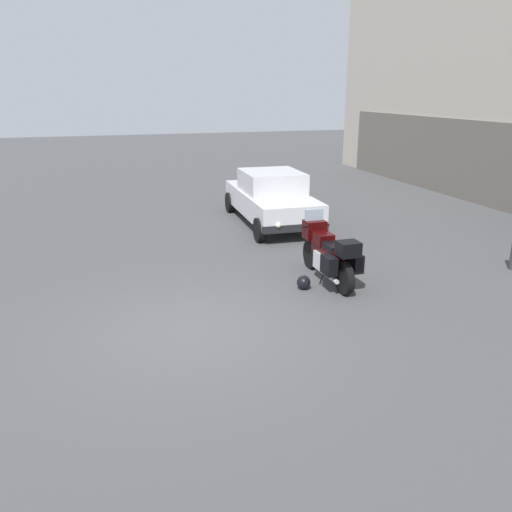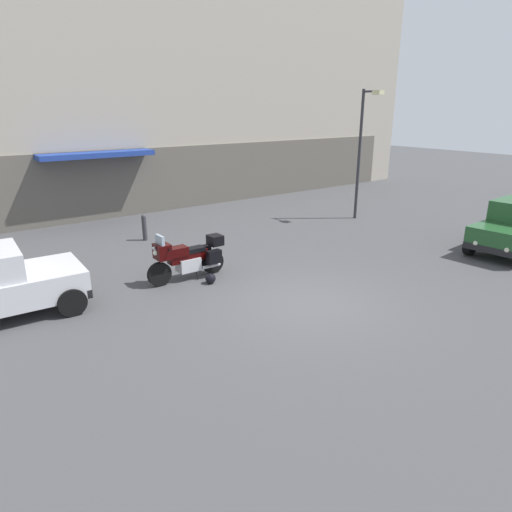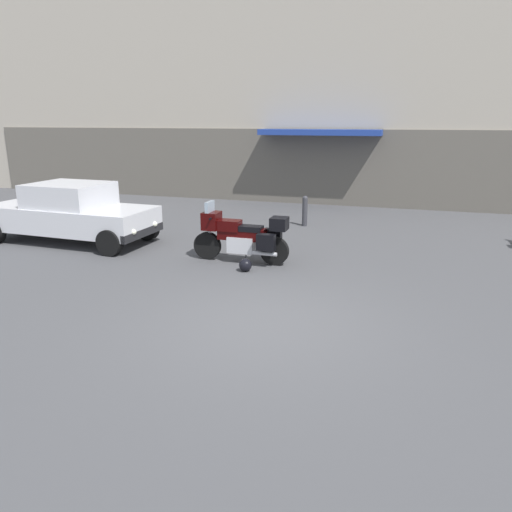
# 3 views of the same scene
# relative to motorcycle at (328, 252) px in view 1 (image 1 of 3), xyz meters

# --- Properties ---
(ground_plane) EXTENTS (80.00, 80.00, 0.00)m
(ground_plane) POSITION_rel_motorcycle_xyz_m (1.51, -3.18, -0.62)
(ground_plane) COLOR #424244
(motorcycle) EXTENTS (2.26, 0.76, 1.36)m
(motorcycle) POSITION_rel_motorcycle_xyz_m (0.00, 0.00, 0.00)
(motorcycle) COLOR black
(motorcycle) RESTS_ON ground
(helmet) EXTENTS (0.28, 0.28, 0.28)m
(helmet) POSITION_rel_motorcycle_xyz_m (0.30, -0.65, -0.48)
(helmet) COLOR black
(helmet) RESTS_ON ground
(car_sedan_far) EXTENTS (4.63, 2.05, 1.56)m
(car_sedan_far) POSITION_rel_motorcycle_xyz_m (-4.94, 0.45, 0.16)
(car_sedan_far) COLOR silver
(car_sedan_far) RESTS_ON ground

